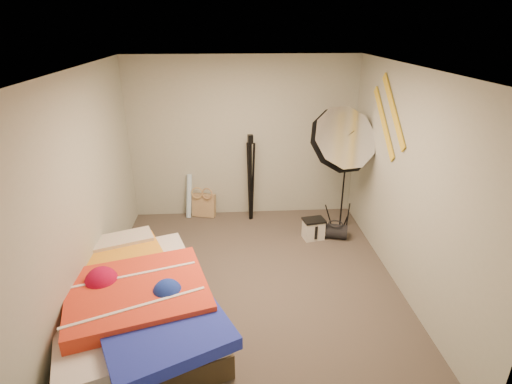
{
  "coord_description": "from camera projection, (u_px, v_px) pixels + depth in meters",
  "views": [
    {
      "loc": [
        -0.21,
        -3.99,
        2.91
      ],
      "look_at": [
        0.1,
        0.6,
        0.95
      ],
      "focal_mm": 28.0,
      "sensor_mm": 36.0,
      "label": 1
    }
  ],
  "objects": [
    {
      "name": "floor",
      "position": [
        251.0,
        284.0,
        4.82
      ],
      "size": [
        4.0,
        4.0,
        0.0
      ],
      "primitive_type": "plane",
      "color": "#4A4039",
      "rests_on": "ground"
    },
    {
      "name": "ceiling",
      "position": [
        250.0,
        69.0,
        3.84
      ],
      "size": [
        4.0,
        4.0,
        0.0
      ],
      "primitive_type": "plane",
      "rotation": [
        3.14,
        0.0,
        0.0
      ],
      "color": "silver",
      "rests_on": "wall_back"
    },
    {
      "name": "wall_back",
      "position": [
        244.0,
        139.0,
        6.17
      ],
      "size": [
        3.5,
        0.0,
        3.5
      ],
      "primitive_type": "plane",
      "rotation": [
        1.57,
        0.0,
        0.0
      ],
      "color": "#9DA191",
      "rests_on": "floor"
    },
    {
      "name": "wall_front",
      "position": [
        268.0,
        311.0,
        2.5
      ],
      "size": [
        3.5,
        0.0,
        3.5
      ],
      "primitive_type": "plane",
      "rotation": [
        -1.57,
        0.0,
        0.0
      ],
      "color": "#9DA191",
      "rests_on": "floor"
    },
    {
      "name": "wall_left",
      "position": [
        86.0,
        193.0,
        4.22
      ],
      "size": [
        0.0,
        4.0,
        4.0
      ],
      "primitive_type": "plane",
      "rotation": [
        1.57,
        0.0,
        1.57
      ],
      "color": "#9DA191",
      "rests_on": "floor"
    },
    {
      "name": "wall_right",
      "position": [
        407.0,
        184.0,
        4.44
      ],
      "size": [
        0.0,
        4.0,
        4.0
      ],
      "primitive_type": "plane",
      "rotation": [
        1.57,
        0.0,
        -1.57
      ],
      "color": "#9DA191",
      "rests_on": "floor"
    },
    {
      "name": "tote_bag",
      "position": [
        204.0,
        205.0,
        6.45
      ],
      "size": [
        0.4,
        0.25,
        0.38
      ],
      "primitive_type": "cube",
      "rotation": [
        -0.14,
        0.0,
        -0.26
      ],
      "color": "tan",
      "rests_on": "floor"
    },
    {
      "name": "wrapping_roll",
      "position": [
        189.0,
        196.0,
        6.37
      ],
      "size": [
        0.15,
        0.22,
        0.7
      ],
      "primitive_type": "cylinder",
      "rotation": [
        -0.17,
        0.0,
        -0.39
      ],
      "color": "#6AA8D7",
      "rests_on": "floor"
    },
    {
      "name": "camera_case",
      "position": [
        313.0,
        230.0,
        5.79
      ],
      "size": [
        0.32,
        0.25,
        0.28
      ],
      "primitive_type": "cube",
      "rotation": [
        0.0,
        0.0,
        0.18
      ],
      "color": "beige",
      "rests_on": "floor"
    },
    {
      "name": "duffel_bag",
      "position": [
        335.0,
        231.0,
        5.81
      ],
      "size": [
        0.39,
        0.3,
        0.21
      ],
      "primitive_type": "cylinder",
      "rotation": [
        0.0,
        1.57,
        -0.28
      ],
      "color": "black",
      "rests_on": "floor"
    },
    {
      "name": "wall_stripe_upper",
      "position": [
        393.0,
        111.0,
        4.71
      ],
      "size": [
        0.02,
        0.91,
        0.78
      ],
      "primitive_type": "cube",
      "rotation": [
        0.7,
        0.0,
        0.0
      ],
      "color": "gold",
      "rests_on": "wall_right"
    },
    {
      "name": "wall_stripe_lower",
      "position": [
        384.0,
        122.0,
        5.02
      ],
      "size": [
        0.02,
        0.91,
        0.78
      ],
      "primitive_type": "cube",
      "rotation": [
        0.7,
        0.0,
        0.0
      ],
      "color": "gold",
      "rests_on": "wall_right"
    },
    {
      "name": "bed",
      "position": [
        134.0,
        303.0,
        4.02
      ],
      "size": [
        2.09,
        2.44,
        0.6
      ],
      "color": "#413523",
      "rests_on": "floor"
    },
    {
      "name": "photo_umbrella",
      "position": [
        341.0,
        141.0,
        5.45
      ],
      "size": [
        1.1,
        0.82,
        1.98
      ],
      "color": "black",
      "rests_on": "floor"
    },
    {
      "name": "camera_tripod",
      "position": [
        251.0,
        172.0,
        6.11
      ],
      "size": [
        0.09,
        0.09,
        1.38
      ],
      "color": "black",
      "rests_on": "floor"
    }
  ]
}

